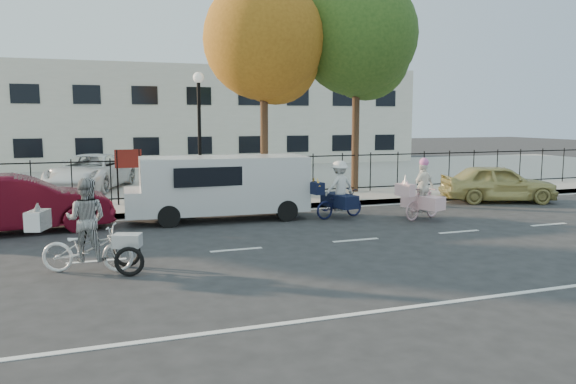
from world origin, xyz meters
name	(u,v)px	position (x,y,z in m)	size (l,w,h in m)	color
ground	(236,250)	(0.00, 0.00, 0.00)	(120.00, 120.00, 0.00)	#333334
road_markings	(236,250)	(0.00, 0.00, 0.01)	(60.00, 9.52, 0.01)	silver
curb	(196,212)	(0.00, 5.05, 0.07)	(60.00, 0.10, 0.15)	#A8A399
sidewalk	(190,207)	(0.00, 6.10, 0.07)	(60.00, 2.20, 0.15)	#A8A399
parking_lot	(158,179)	(0.00, 15.00, 0.07)	(60.00, 15.60, 0.15)	#A8A399
iron_fence	(184,178)	(0.00, 7.20, 0.90)	(58.00, 0.06, 1.50)	black
building	(138,117)	(0.00, 25.00, 3.00)	(34.00, 10.00, 6.00)	silver
lamppost	(199,113)	(0.50, 6.80, 3.11)	(0.36, 0.36, 4.33)	black
street_sign	(128,166)	(-1.85, 6.80, 1.42)	(0.85, 0.06, 1.80)	black
zebra_trike	(87,236)	(-3.15, -0.80, 0.71)	(2.14, 1.33, 1.84)	white
unicorn_bike	(422,197)	(6.10, 1.90, 0.67)	(1.84, 1.34, 1.82)	#D7A3A9
bull_bike	(339,195)	(3.90, 2.96, 0.68)	(1.89, 1.32, 1.71)	#101538
white_van	(221,185)	(0.54, 3.86, 1.02)	(5.29, 2.03, 1.85)	white
red_sedan	(20,204)	(-4.80, 3.80, 0.75)	(1.60, 4.58, 1.51)	#540917
gold_sedan	(498,183)	(10.59, 4.01, 0.67)	(1.58, 3.94, 1.34)	tan
lot_car_b	(91,172)	(-3.01, 11.42, 0.84)	(2.31, 5.00, 1.39)	white
lot_car_d	(225,172)	(2.05, 9.68, 0.84)	(1.63, 4.04, 1.38)	#979A9E
tree_mid	(267,46)	(3.08, 7.36, 5.51)	(4.29, 4.29, 7.87)	#442D1D
tree_east	(360,41)	(6.72, 7.36, 5.81)	(4.53, 4.53, 8.30)	#442D1D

